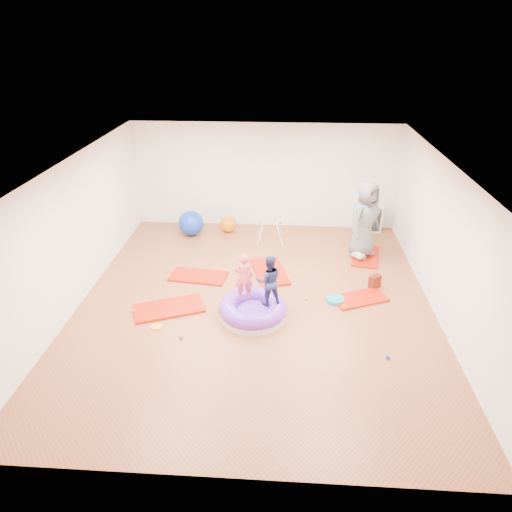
{
  "coord_description": "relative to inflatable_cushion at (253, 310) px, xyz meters",
  "views": [
    {
      "loc": [
        0.52,
        -7.74,
        5.01
      ],
      "look_at": [
        0.0,
        0.3,
        0.9
      ],
      "focal_mm": 32.0,
      "sensor_mm": 36.0,
      "label": 1
    }
  ],
  "objects": [
    {
      "name": "gym_mat_front_left",
      "position": [
        -1.67,
        0.15,
        -0.13
      ],
      "size": [
        1.49,
        1.13,
        0.06
      ],
      "primitive_type": "cube",
      "rotation": [
        0.0,
        0.0,
        0.39
      ],
      "color": "red",
      "rests_on": "ground"
    },
    {
      "name": "cube_shelf",
      "position": [
        2.79,
        4.3,
        0.21
      ],
      "size": [
        0.73,
        0.36,
        0.73
      ],
      "color": "silver",
      "rests_on": "ground"
    },
    {
      "name": "gym_mat_center_back",
      "position": [
        0.25,
        1.77,
        -0.13
      ],
      "size": [
        0.96,
        1.42,
        0.05
      ],
      "primitive_type": "cube",
      "rotation": [
        0.0,
        0.0,
        1.83
      ],
      "color": "red",
      "rests_on": "ground"
    },
    {
      "name": "room",
      "position": [
        0.01,
        0.51,
        1.24
      ],
      "size": [
        7.01,
        8.01,
        2.81
      ],
      "color": "#9D5830",
      "rests_on": "ground"
    },
    {
      "name": "ball_pit_balls",
      "position": [
        -0.15,
        -0.04,
        -0.12
      ],
      "size": [
        4.74,
        1.82,
        0.07
      ],
      "color": "green",
      "rests_on": "ground"
    },
    {
      "name": "yellow_toy",
      "position": [
        -1.75,
        -0.46,
        -0.14
      ],
      "size": [
        0.21,
        0.21,
        0.03
      ],
      "primitive_type": "cylinder",
      "color": "#F6A51E",
      "rests_on": "ground"
    },
    {
      "name": "inflatable_cushion",
      "position": [
        0.0,
        0.0,
        0.0
      ],
      "size": [
        1.29,
        1.29,
        0.41
      ],
      "rotation": [
        0.0,
        0.0,
        -0.12
      ],
      "color": "silver",
      "rests_on": "ground"
    },
    {
      "name": "child_navy",
      "position": [
        0.29,
        -0.01,
        0.71
      ],
      "size": [
        0.55,
        0.47,
        1.0
      ],
      "primitive_type": "imported",
      "rotation": [
        0.0,
        0.0,
        3.35
      ],
      "color": "navy",
      "rests_on": "inflatable_cushion"
    },
    {
      "name": "child_pink",
      "position": [
        -0.18,
        0.12,
        0.69
      ],
      "size": [
        0.39,
        0.3,
        0.96
      ],
      "primitive_type": "imported",
      "rotation": [
        0.0,
        0.0,
        3.37
      ],
      "color": "#E2495F",
      "rests_on": "inflatable_cushion"
    },
    {
      "name": "backpack",
      "position": [
        2.5,
        1.27,
        -0.02
      ],
      "size": [
        0.28,
        0.27,
        0.28
      ],
      "primitive_type": "cube",
      "rotation": [
        0.0,
        0.0,
        0.69
      ],
      "color": "#98200A",
      "rests_on": "ground"
    },
    {
      "name": "exercise_ball_orange",
      "position": [
        -0.95,
        3.98,
        0.06
      ],
      "size": [
        0.44,
        0.44,
        0.44
      ],
      "primitive_type": "sphere",
      "color": "orange",
      "rests_on": "ground"
    },
    {
      "name": "infant",
      "position": [
        2.33,
        2.5,
        -0.01
      ],
      "size": [
        0.35,
        0.35,
        0.2
      ],
      "color": "#9DC4D3",
      "rests_on": "gym_mat_rear_right"
    },
    {
      "name": "gym_mat_right",
      "position": [
        2.13,
        0.76,
        -0.14
      ],
      "size": [
        1.21,
        0.93,
        0.05
      ],
      "primitive_type": "cube",
      "rotation": [
        0.0,
        0.0,
        0.4
      ],
      "color": "red",
      "rests_on": "ground"
    },
    {
      "name": "adult_caregiver",
      "position": [
        2.43,
        2.72,
        0.8
      ],
      "size": [
        1.03,
        1.03,
        1.81
      ],
      "primitive_type": "imported",
      "rotation": [
        0.0,
        0.0,
        0.79
      ],
      "color": "#5B5C5F",
      "rests_on": "gym_mat_rear_right"
    },
    {
      "name": "exercise_ball_blue",
      "position": [
        -1.9,
        3.71,
        0.17
      ],
      "size": [
        0.66,
        0.66,
        0.66
      ],
      "primitive_type": "sphere",
      "color": "#1234B5",
      "rests_on": "ground"
    },
    {
      "name": "infant_play_gym",
      "position": [
        0.2,
        3.49,
        0.19
      ],
      "size": [
        0.68,
        0.64,
        0.52
      ],
      "rotation": [
        0.0,
        0.0,
        0.21
      ],
      "color": "silver",
      "rests_on": "ground"
    },
    {
      "name": "gym_mat_rear_right",
      "position": [
        2.53,
        2.69,
        -0.13
      ],
      "size": [
        0.82,
        1.27,
        0.05
      ],
      "primitive_type": "cube",
      "rotation": [
        0.0,
        0.0,
        1.37
      ],
      "color": "red",
      "rests_on": "ground"
    },
    {
      "name": "gym_mat_mid_left",
      "position": [
        -1.31,
        1.45,
        -0.13
      ],
      "size": [
        1.3,
        0.76,
        0.05
      ],
      "primitive_type": "cube",
      "rotation": [
        0.0,
        0.0,
        -0.12
      ],
      "color": "red",
      "rests_on": "ground"
    },
    {
      "name": "balance_disc",
      "position": [
        1.62,
        0.65,
        -0.12
      ],
      "size": [
        0.36,
        0.36,
        0.08
      ],
      "primitive_type": "cylinder",
      "color": "teal",
      "rests_on": "ground"
    }
  ]
}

